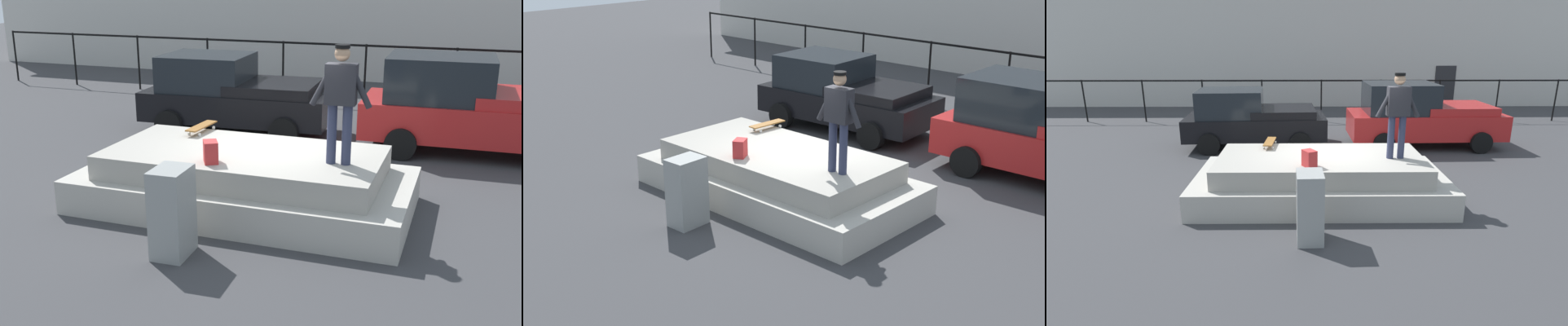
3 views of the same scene
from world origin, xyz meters
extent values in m
plane|color=#38383A|center=(0.00, 0.00, 0.00)|extent=(60.00, 60.00, 0.00)
cube|color=#ADA89E|center=(-0.38, -0.46, 0.27)|extent=(5.24, 2.66, 0.54)
cube|color=#A09B91|center=(-0.38, -0.46, 0.73)|extent=(4.29, 2.18, 0.38)
cylinder|color=#2D334C|center=(1.27, -0.61, 1.36)|extent=(0.14, 0.14, 0.89)
cylinder|color=#2D334C|center=(1.05, -0.62, 1.36)|extent=(0.14, 0.14, 0.89)
cube|color=#26262B|center=(1.16, -0.62, 2.10)|extent=(0.45, 0.26, 0.58)
cylinder|color=#26262B|center=(1.43, -0.61, 2.06)|extent=(0.36, 0.10, 0.59)
cylinder|color=#26262B|center=(0.89, -0.63, 2.06)|extent=(0.36, 0.10, 0.59)
sphere|color=tan|center=(1.16, -0.62, 2.52)|extent=(0.22, 0.22, 0.22)
cylinder|color=black|center=(1.16, -0.62, 2.62)|extent=(0.22, 0.22, 0.05)
cube|color=brown|center=(-1.51, 0.39, 1.03)|extent=(0.25, 0.83, 0.02)
cylinder|color=silver|center=(-1.39, 0.65, 0.95)|extent=(0.03, 0.06, 0.06)
cylinder|color=silver|center=(-1.59, 0.66, 0.95)|extent=(0.03, 0.06, 0.06)
cylinder|color=silver|center=(-1.42, 0.12, 0.95)|extent=(0.03, 0.06, 0.06)
cylinder|color=silver|center=(-1.62, 0.13, 0.95)|extent=(0.03, 0.06, 0.06)
cube|color=red|center=(-0.63, -1.19, 1.09)|extent=(0.31, 0.34, 0.33)
cube|color=black|center=(-2.22, 3.94, 0.65)|extent=(4.40, 2.15, 0.66)
cube|color=black|center=(-2.97, 3.89, 1.38)|extent=(2.03, 1.86, 0.81)
cube|color=black|center=(-1.36, 3.99, 1.10)|extent=(2.04, 1.92, 0.24)
cylinder|color=black|center=(-3.60, 4.83, 0.32)|extent=(0.65, 0.26, 0.64)
cylinder|color=black|center=(-3.49, 2.89, 0.32)|extent=(0.65, 0.26, 0.64)
cylinder|color=black|center=(-0.94, 4.98, 0.32)|extent=(0.65, 0.26, 0.64)
cylinder|color=black|center=(-0.83, 3.04, 0.32)|extent=(0.65, 0.26, 0.64)
cube|color=#B21E1E|center=(3.07, 3.95, 0.70)|extent=(4.73, 2.03, 0.76)
cube|color=black|center=(2.25, 3.93, 1.53)|extent=(2.15, 1.81, 0.91)
cube|color=#B21E1E|center=(4.01, 3.98, 1.20)|extent=(2.15, 1.87, 0.24)
cylinder|color=black|center=(1.59, 4.89, 0.32)|extent=(0.65, 0.24, 0.64)
cylinder|color=black|center=(1.64, 2.94, 0.32)|extent=(0.65, 0.24, 0.64)
cylinder|color=black|center=(4.50, 4.96, 0.32)|extent=(0.65, 0.24, 0.64)
cylinder|color=black|center=(4.55, 3.02, 0.32)|extent=(0.65, 0.24, 0.64)
cube|color=gray|center=(-0.63, -2.43, 0.60)|extent=(0.46, 0.62, 1.21)
cylinder|color=black|center=(-9.60, 7.94, 0.85)|extent=(0.06, 0.06, 1.70)
cylinder|color=black|center=(-7.20, 7.94, 0.85)|extent=(0.06, 0.06, 1.70)
cylinder|color=black|center=(-4.80, 7.94, 0.85)|extent=(0.06, 0.06, 1.70)
cylinder|color=black|center=(-2.40, 7.94, 0.85)|extent=(0.06, 0.06, 1.70)
cylinder|color=black|center=(0.00, 7.94, 0.85)|extent=(0.06, 0.06, 1.70)
cylinder|color=black|center=(2.40, 7.94, 0.85)|extent=(0.06, 0.06, 1.70)
cylinder|color=black|center=(4.80, 7.94, 0.85)|extent=(0.06, 0.06, 1.70)
cylinder|color=black|center=(7.20, 7.94, 0.85)|extent=(0.06, 0.06, 1.70)
cylinder|color=black|center=(9.60, 7.94, 0.85)|extent=(0.06, 0.06, 1.70)
cube|color=black|center=(0.00, 7.94, 1.66)|extent=(24.00, 0.04, 0.06)
cube|color=beige|center=(0.00, 15.13, 2.81)|extent=(31.46, 6.80, 5.62)
cube|color=#262628|center=(6.29, 11.72, 1.00)|extent=(1.00, 0.06, 2.00)
camera|label=1|loc=(2.94, -9.03, 3.62)|focal=42.02mm
camera|label=2|loc=(7.97, -9.14, 4.95)|focal=47.27mm
camera|label=3|loc=(-0.75, -8.72, 3.30)|focal=28.16mm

